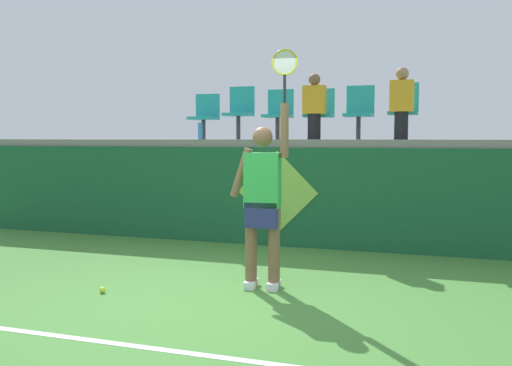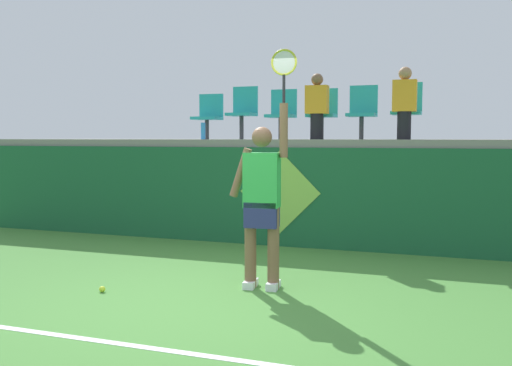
# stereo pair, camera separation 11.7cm
# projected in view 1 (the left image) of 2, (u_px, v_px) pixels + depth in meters

# --- Properties ---
(ground_plane) EXTENTS (40.00, 40.00, 0.00)m
(ground_plane) POSITION_uv_depth(u_px,v_px,m) (202.00, 304.00, 5.60)
(ground_plane) COLOR #478438
(court_back_wall) EXTENTS (11.62, 0.20, 1.51)m
(court_back_wall) POSITION_uv_depth(u_px,v_px,m) (287.00, 197.00, 8.60)
(court_back_wall) COLOR #195633
(court_back_wall) RESTS_ON ground_plane
(spectator_platform) EXTENTS (11.62, 2.81, 0.12)m
(spectator_platform) POSITION_uv_depth(u_px,v_px,m) (308.00, 143.00, 9.81)
(spectator_platform) COLOR gray
(spectator_platform) RESTS_ON court_back_wall
(court_baseline_stripe) EXTENTS (10.46, 0.08, 0.01)m
(court_baseline_stripe) POSITION_uv_depth(u_px,v_px,m) (140.00, 347.00, 4.46)
(court_baseline_stripe) COLOR white
(court_baseline_stripe) RESTS_ON ground_plane
(tennis_player) EXTENTS (0.75, 0.29, 2.60)m
(tennis_player) POSITION_uv_depth(u_px,v_px,m) (263.00, 198.00, 6.13)
(tennis_player) COLOR white
(tennis_player) RESTS_ON ground_plane
(tennis_ball) EXTENTS (0.07, 0.07, 0.07)m
(tennis_ball) POSITION_uv_depth(u_px,v_px,m) (102.00, 290.00, 6.01)
(tennis_ball) COLOR #D1E533
(tennis_ball) RESTS_ON ground_plane
(water_bottle) EXTENTS (0.07, 0.07, 0.27)m
(water_bottle) POSITION_uv_depth(u_px,v_px,m) (200.00, 131.00, 9.06)
(water_bottle) COLOR #338CE5
(water_bottle) RESTS_ON spectator_platform
(stadium_chair_0) EXTENTS (0.44, 0.42, 0.79)m
(stadium_chair_0) POSITION_uv_depth(u_px,v_px,m) (205.00, 114.00, 9.68)
(stadium_chair_0) COLOR #38383D
(stadium_chair_0) RESTS_ON spectator_platform
(stadium_chair_1) EXTENTS (0.44, 0.42, 0.90)m
(stadium_chair_1) POSITION_uv_depth(u_px,v_px,m) (240.00, 110.00, 9.48)
(stadium_chair_1) COLOR #38383D
(stadium_chair_1) RESTS_ON spectator_platform
(stadium_chair_2) EXTENTS (0.44, 0.42, 0.83)m
(stadium_chair_2) POSITION_uv_depth(u_px,v_px,m) (279.00, 112.00, 9.27)
(stadium_chair_2) COLOR #38383D
(stadium_chair_2) RESTS_ON spectator_platform
(stadium_chair_3) EXTENTS (0.44, 0.42, 0.82)m
(stadium_chair_3) POSITION_uv_depth(u_px,v_px,m) (320.00, 111.00, 9.05)
(stadium_chair_3) COLOR #38383D
(stadium_chair_3) RESTS_ON spectator_platform
(stadium_chair_4) EXTENTS (0.44, 0.42, 0.85)m
(stadium_chair_4) POSITION_uv_depth(u_px,v_px,m) (359.00, 110.00, 8.85)
(stadium_chair_4) COLOR #38383D
(stadium_chair_4) RESTS_ON spectator_platform
(stadium_chair_5) EXTENTS (0.44, 0.42, 0.88)m
(stadium_chair_5) POSITION_uv_depth(u_px,v_px,m) (404.00, 108.00, 8.64)
(stadium_chair_5) COLOR #38383D
(stadium_chair_5) RESTS_ON spectator_platform
(spectator_0) EXTENTS (0.34, 0.20, 1.01)m
(spectator_0) POSITION_uv_depth(u_px,v_px,m) (314.00, 106.00, 8.66)
(spectator_0) COLOR black
(spectator_0) RESTS_ON spectator_platform
(spectator_1) EXTENTS (0.34, 0.20, 1.05)m
(spectator_1) POSITION_uv_depth(u_px,v_px,m) (402.00, 102.00, 8.23)
(spectator_1) COLOR black
(spectator_1) RESTS_ON spectator_platform
(wall_signage_mount) EXTENTS (1.27, 0.01, 1.47)m
(wall_signage_mount) POSITION_uv_depth(u_px,v_px,m) (277.00, 246.00, 8.60)
(wall_signage_mount) COLOR #195633
(wall_signage_mount) RESTS_ON ground_plane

